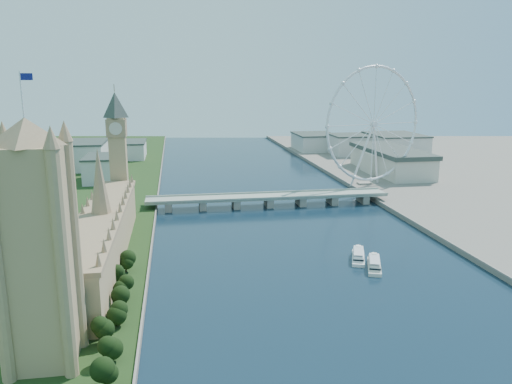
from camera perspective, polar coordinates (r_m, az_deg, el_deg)
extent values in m
cube|color=tan|center=(206.32, -23.63, -7.04)|extent=(22.00, 22.00, 86.00)
pyramid|color=#937A59|center=(196.01, -25.00, 7.75)|extent=(28.16, 28.16, 10.00)
cylinder|color=silver|center=(195.66, -25.22, 10.07)|extent=(0.50, 0.50, 16.00)
cube|color=navy|center=(195.03, -24.75, 11.88)|extent=(4.00, 0.16, 2.40)
cube|color=tan|center=(321.11, -17.05, -5.11)|extent=(24.00, 200.00, 28.00)
cone|color=#937A59|center=(312.40, -17.47, 1.20)|extent=(12.00, 12.00, 40.00)
cube|color=tan|center=(419.63, -15.39, 2.74)|extent=(13.00, 13.00, 80.00)
cube|color=#937A59|center=(415.60, -15.65, 7.09)|extent=(15.00, 15.00, 14.00)
pyramid|color=#2D3833|center=(414.07, -15.88, 10.94)|extent=(20.02, 20.02, 20.00)
cube|color=gray|center=(453.22, 1.45, -0.55)|extent=(220.00, 22.00, 2.00)
cube|color=gray|center=(446.78, -9.97, -1.56)|extent=(6.00, 20.00, 7.50)
cube|color=gray|center=(447.30, -6.13, -1.43)|extent=(6.00, 20.00, 7.50)
cube|color=gray|center=(449.83, -2.31, -1.28)|extent=(6.00, 20.00, 7.50)
cube|color=gray|center=(454.32, 1.45, -1.14)|extent=(6.00, 20.00, 7.50)
cube|color=gray|center=(460.73, 5.12, -0.99)|extent=(6.00, 20.00, 7.50)
cube|color=gray|center=(468.98, 8.67, -0.84)|extent=(6.00, 20.00, 7.50)
cube|color=gray|center=(478.96, 12.09, -0.70)|extent=(6.00, 20.00, 7.50)
torus|color=silver|center=(530.70, 13.30, 7.55)|extent=(113.60, 39.12, 118.60)
cylinder|color=silver|center=(530.70, 13.30, 7.55)|extent=(7.25, 6.61, 6.00)
cube|color=gray|center=(547.71, 12.27, 0.98)|extent=(14.00, 10.00, 2.00)
cube|color=beige|center=(576.75, -16.90, 2.51)|extent=(40.00, 60.00, 26.00)
cube|color=beige|center=(670.36, -19.34, 3.95)|extent=(60.00, 80.00, 32.00)
cube|color=beige|center=(743.02, -14.48, 4.65)|extent=(50.00, 70.00, 22.00)
cube|color=beige|center=(766.21, 10.86, 5.28)|extent=(60.00, 60.00, 28.00)
cube|color=beige|center=(770.64, 15.59, 5.16)|extent=(70.00, 90.00, 30.00)
cube|color=beige|center=(810.72, 6.73, 5.67)|extent=(60.00, 80.00, 24.00)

